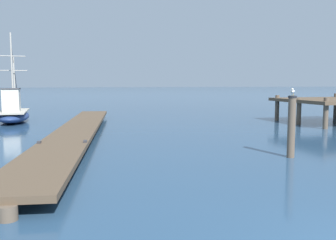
% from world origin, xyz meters
% --- Properties ---
extents(floating_dock, '(3.83, 20.88, 0.53)m').
position_xyz_m(floating_dock, '(-5.00, 13.65, 0.36)').
color(floating_dock, brown).
rests_on(floating_dock, ground).
extents(fishing_boat_1, '(2.30, 5.91, 5.82)m').
position_xyz_m(fishing_boat_1, '(-9.25, 21.47, 0.64)').
color(fishing_boat_1, navy).
rests_on(fishing_boat_1, ground).
extents(pier_platform, '(5.96, 6.00, 1.99)m').
position_xyz_m(pier_platform, '(10.76, 16.52, 1.39)').
color(pier_platform, brown).
rests_on(pier_platform, ground).
extents(mooring_piling, '(0.30, 0.30, 2.14)m').
position_xyz_m(mooring_piling, '(2.35, 7.43, 1.11)').
color(mooring_piling, brown).
rests_on(mooring_piling, ground).
extents(perched_seagull, '(0.28, 0.33, 0.26)m').
position_xyz_m(perched_seagull, '(2.35, 7.44, 2.29)').
color(perched_seagull, gold).
rests_on(perched_seagull, mooring_piling).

